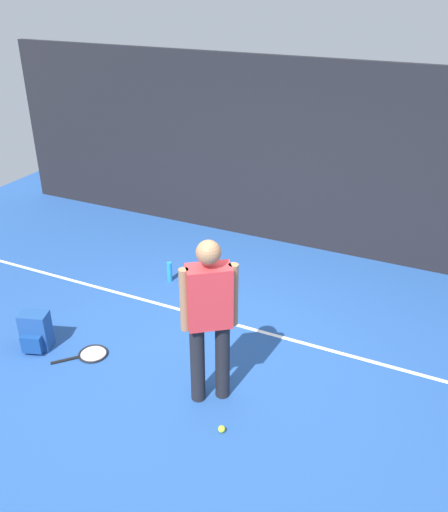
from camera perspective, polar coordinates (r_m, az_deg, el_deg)
name	(u,v)px	position (r m, az deg, el deg)	size (l,w,h in m)	color
ground_plane	(208,352)	(6.10, -1.64, -9.95)	(12.00, 12.00, 0.00)	#234C93
back_fence	(302,157)	(7.98, 8.19, 10.14)	(10.00, 0.10, 2.72)	black
court_line	(231,323)	(6.53, 0.76, -7.05)	(9.00, 0.05, 0.00)	white
tennis_player	(209,314)	(4.96, -1.54, -6.05)	(0.45, 0.42, 1.70)	black
tennis_racket	(91,354)	(6.21, -13.76, -9.94)	(0.55, 0.57, 0.03)	black
backpack	(36,332)	(6.37, -19.06, -7.52)	(0.35, 0.35, 0.44)	#1E478C
tennis_ball_near_player	(207,263)	(7.76, -1.76, -0.74)	(0.07, 0.07, 0.07)	#CCE033
tennis_ball_by_fence	(222,429)	(5.19, -0.24, -17.60)	(0.07, 0.07, 0.07)	#CCE033
water_bottle	(169,272)	(7.36, -5.72, -1.64)	(0.07, 0.07, 0.28)	#268CD8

